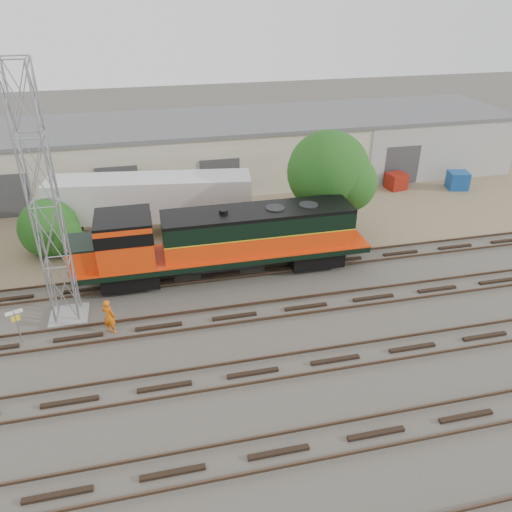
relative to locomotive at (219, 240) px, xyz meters
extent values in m
plane|color=#47423A|center=(0.00, -6.00, -2.41)|extent=(140.00, 140.00, 0.00)
cube|color=#726047|center=(0.00, 9.00, -2.40)|extent=(80.00, 16.00, 0.02)
cube|color=black|center=(0.00, -13.50, -2.34)|extent=(80.00, 2.40, 0.14)
cube|color=#4C3828|center=(0.00, -14.25, -2.20)|extent=(80.00, 0.08, 0.14)
cube|color=#4C3828|center=(0.00, -12.75, -2.20)|extent=(80.00, 0.08, 0.14)
cube|color=black|center=(0.00, -9.00, -2.34)|extent=(80.00, 2.40, 0.14)
cube|color=#4C3828|center=(0.00, -9.75, -2.20)|extent=(80.00, 0.08, 0.14)
cube|color=#4C3828|center=(0.00, -8.25, -2.20)|extent=(80.00, 0.08, 0.14)
cube|color=black|center=(0.00, -4.50, -2.34)|extent=(80.00, 2.40, 0.14)
cube|color=#4C3828|center=(0.00, -5.25, -2.20)|extent=(80.00, 0.08, 0.14)
cube|color=#4C3828|center=(0.00, -3.75, -2.20)|extent=(80.00, 0.08, 0.14)
cube|color=black|center=(0.00, 0.00, -2.34)|extent=(80.00, 2.40, 0.14)
cube|color=#4C3828|center=(0.00, -0.75, -2.20)|extent=(80.00, 0.08, 0.14)
cube|color=#4C3828|center=(0.00, 0.75, -2.20)|extent=(80.00, 0.08, 0.14)
cube|color=beige|center=(0.00, 17.00, 0.09)|extent=(58.00, 10.00, 5.00)
cube|color=#59595B|center=(0.00, 17.00, 2.74)|extent=(58.40, 10.40, 0.30)
cube|color=#999993|center=(22.00, 11.95, 0.09)|extent=(14.00, 0.10, 5.00)
cube|color=#333335|center=(-14.00, 11.94, -0.71)|extent=(3.20, 0.12, 3.40)
cube|color=#333335|center=(-6.00, 11.94, -0.71)|extent=(3.20, 0.12, 3.40)
cube|color=#333335|center=(2.00, 11.94, -0.71)|extent=(3.20, 0.12, 3.40)
cube|color=#333335|center=(10.00, 11.94, -0.71)|extent=(3.20, 0.12, 3.40)
cube|color=#333335|center=(18.00, 11.94, -0.71)|extent=(3.20, 0.12, 3.40)
cube|color=black|center=(-5.32, 0.00, -1.62)|extent=(3.28, 2.46, 1.02)
cube|color=black|center=(5.94, 0.00, -1.62)|extent=(3.28, 2.46, 1.02)
cube|color=black|center=(0.31, 0.00, -0.93)|extent=(17.40, 3.07, 0.36)
cylinder|color=black|center=(0.31, 0.00, -1.57)|extent=(4.30, 1.13, 1.13)
cube|color=red|center=(2.36, 0.00, -0.13)|extent=(11.26, 2.66, 1.23)
cube|color=black|center=(2.36, 0.00, 0.99)|extent=(11.26, 2.66, 1.02)
cube|color=black|center=(2.36, 0.00, 1.61)|extent=(11.26, 2.66, 0.20)
cube|color=red|center=(-5.32, 0.00, 0.58)|extent=(3.07, 3.07, 2.66)
cube|color=black|center=(-5.32, 0.00, 2.00)|extent=(3.07, 3.07, 0.16)
cube|color=red|center=(-7.68, 0.00, -0.03)|extent=(1.64, 2.46, 1.43)
cube|color=gray|center=(-8.61, -2.50, -2.31)|extent=(1.93, 1.93, 0.20)
cylinder|color=gray|center=(-9.20, -1.91, 4.22)|extent=(0.10, 0.10, 12.85)
cylinder|color=gray|center=(-8.02, -1.91, 4.22)|extent=(0.10, 0.10, 12.85)
cylinder|color=gray|center=(-9.20, -3.09, 4.22)|extent=(0.10, 0.10, 12.85)
cylinder|color=gray|center=(-8.02, -3.09, 4.22)|extent=(0.10, 0.10, 12.85)
cylinder|color=gray|center=(-10.71, -4.17, -1.44)|extent=(0.06, 0.06, 1.94)
cube|color=white|center=(-10.71, -4.17, -0.60)|extent=(0.76, 0.31, 0.19)
cube|color=yellow|center=(-10.71, -4.17, -0.95)|extent=(0.39, 0.17, 0.31)
imported|color=#D95E0C|center=(-6.39, -4.27, -1.45)|extent=(0.84, 0.76, 1.92)
cube|color=silver|center=(-3.65, 6.71, 0.38)|extent=(13.92, 4.60, 2.84)
cube|color=black|center=(1.66, 5.97, -1.88)|extent=(2.86, 2.95, 1.05)
cube|color=black|center=(-9.01, 6.39, -1.73)|extent=(0.16, 0.16, 1.37)
cube|color=black|center=(-8.71, 8.48, -1.73)|extent=(0.16, 0.16, 1.37)
cube|color=#14478F|center=(22.26, 9.75, -1.66)|extent=(1.89, 1.81, 1.50)
cube|color=maroon|center=(17.09, 10.86, -1.71)|extent=(1.71, 1.63, 1.40)
cylinder|color=#382619|center=(-10.33, 5.54, -2.24)|extent=(0.26, 0.26, 0.35)
sphere|color=#154C16|center=(-10.33, 5.54, -0.72)|extent=(3.84, 3.84, 3.84)
sphere|color=#154C16|center=(-9.57, 4.96, -1.10)|extent=(2.69, 2.69, 2.69)
cylinder|color=#382619|center=(8.04, 3.85, -1.04)|extent=(0.32, 0.32, 2.75)
sphere|color=#154C16|center=(8.04, 3.85, 2.26)|extent=(5.49, 5.49, 5.49)
sphere|color=#154C16|center=(9.13, 3.02, 1.71)|extent=(3.85, 3.85, 3.85)
camera|label=1|loc=(-3.74, -25.95, 13.40)|focal=35.00mm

